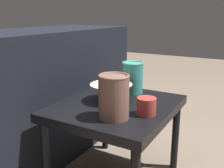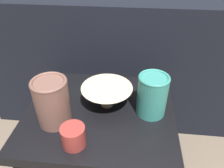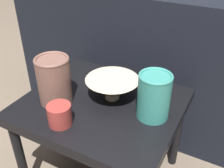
# 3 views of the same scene
# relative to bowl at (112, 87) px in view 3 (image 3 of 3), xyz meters

# --- Properties ---
(table) EXTENTS (0.57, 0.50, 0.40)m
(table) POSITION_rel_bowl_xyz_m (-0.02, -0.04, -0.10)
(table) COLOR black
(table) RESTS_ON ground_plane
(couch_backdrop) EXTENTS (1.38, 0.50, 0.71)m
(couch_backdrop) POSITION_rel_bowl_xyz_m (-0.02, 0.50, -0.09)
(couch_backdrop) COLOR black
(couch_backdrop) RESTS_ON ground_plane
(bowl) EXTENTS (0.20, 0.20, 0.08)m
(bowl) POSITION_rel_bowl_xyz_m (0.00, 0.00, 0.00)
(bowl) COLOR #C1B293
(bowl) RESTS_ON table
(vase_textured_left) EXTENTS (0.12, 0.12, 0.18)m
(vase_textured_left) POSITION_rel_bowl_xyz_m (-0.18, -0.11, 0.04)
(vase_textured_left) COLOR brown
(vase_textured_left) RESTS_ON table
(vase_colorful_right) EXTENTS (0.11, 0.11, 0.16)m
(vase_colorful_right) POSITION_rel_bowl_xyz_m (0.17, -0.03, 0.03)
(vase_colorful_right) COLOR teal
(vase_colorful_right) RESTS_ON table
(cup) EXTENTS (0.08, 0.08, 0.07)m
(cup) POSITION_rel_bowl_xyz_m (-0.08, -0.21, -0.01)
(cup) COLOR maroon
(cup) RESTS_ON table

